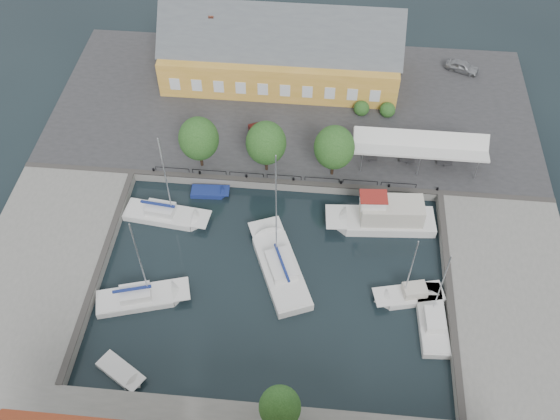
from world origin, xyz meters
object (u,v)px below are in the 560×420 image
at_px(trawler, 385,218).
at_px(east_boat_c, 432,322).
at_px(tent_canopy, 420,145).
at_px(car_red, 258,135).
at_px(west_boat_d, 141,298).
at_px(launch_sw, 121,372).
at_px(car_silver, 462,66).
at_px(warehouse, 276,52).
at_px(west_boat_a, 165,216).
at_px(center_sailboat, 280,268).
at_px(east_boat_b, 410,296).
at_px(launch_nw, 210,193).

relative_size(trawler, east_boat_c, 1.16).
height_order(tent_canopy, trawler, trawler).
relative_size(car_red, west_boat_d, 0.31).
distance_m(car_red, launch_sw, 29.96).
xyz_separation_m(car_silver, east_boat_c, (-5.82, -36.17, -1.44)).
distance_m(warehouse, west_boat_d, 34.65).
distance_m(west_boat_a, west_boat_d, 9.98).
relative_size(warehouse, car_red, 7.94).
bearing_deg(warehouse, west_boat_d, -105.56).
bearing_deg(warehouse, tent_canopy, -39.86).
distance_m(center_sailboat, east_boat_c, 14.75).
xyz_separation_m(car_red, east_boat_c, (18.09, -21.52, -1.33)).
bearing_deg(car_red, center_sailboat, -101.56).
xyz_separation_m(car_red, west_boat_d, (-8.35, -21.50, -1.32)).
height_order(trawler, east_boat_c, east_boat_c).
relative_size(tent_canopy, trawler, 1.24).
height_order(warehouse, east_boat_b, warehouse).
distance_m(west_boat_a, launch_nw, 5.42).
relative_size(car_red, trawler, 0.32).
xyz_separation_m(tent_canopy, east_boat_c, (0.62, -19.30, -3.42)).
relative_size(launch_sw, launch_nw, 1.12).
distance_m(car_silver, launch_nw, 36.09).
bearing_deg(launch_nw, east_boat_c, -31.47).
distance_m(east_boat_c, launch_sw, 27.42).
relative_size(car_red, east_boat_c, 0.37).
relative_size(east_boat_c, launch_sw, 2.09).
bearing_deg(tent_canopy, east_boat_b, -94.09).
height_order(car_silver, east_boat_b, east_boat_b).
xyz_separation_m(car_silver, center_sailboat, (-19.86, -31.66, -1.34)).
xyz_separation_m(warehouse, trawler, (13.14, -22.00, -3.41)).
height_order(tent_canopy, west_boat_a, west_boat_a).
height_order(center_sailboat, trawler, center_sailboat).
bearing_deg(car_silver, center_sailboat, 169.32).
bearing_deg(east_boat_b, tent_canopy, 85.91).
relative_size(west_boat_d, launch_nw, 2.75).
xyz_separation_m(east_boat_b, launch_sw, (-24.64, -9.79, -0.17)).
bearing_deg(launch_nw, car_red, 61.29).
height_order(east_boat_c, west_boat_d, west_boat_d).
xyz_separation_m(warehouse, launch_sw, (-9.24, -40.37, -4.34)).
distance_m(east_boat_b, launch_nw, 23.38).
xyz_separation_m(warehouse, tent_canopy, (16.60, -13.86, -0.74)).
height_order(car_red, trawler, trawler).
relative_size(west_boat_a, launch_sw, 2.52).
xyz_separation_m(tent_canopy, trawler, (-3.46, -8.14, -2.67)).
relative_size(east_boat_b, launch_sw, 1.97).
bearing_deg(east_boat_c, tent_canopy, 91.83).
bearing_deg(east_boat_c, center_sailboat, 162.19).
bearing_deg(trawler, car_silver, 68.42).
height_order(east_boat_b, launch_sw, east_boat_b).
distance_m(warehouse, launch_sw, 41.64).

